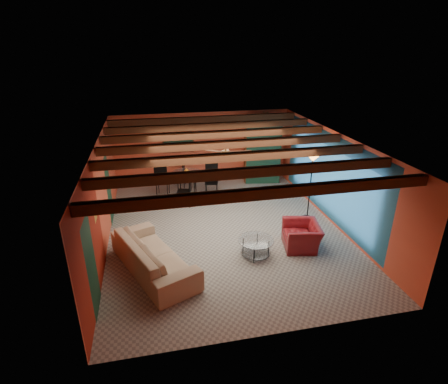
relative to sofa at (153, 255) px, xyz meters
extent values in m
cube|color=gray|center=(2.06, 1.47, -0.41)|extent=(6.50, 8.00, 0.01)
cube|color=silver|center=(2.06, 1.47, 2.29)|extent=(6.50, 8.00, 0.01)
cube|color=#D64F31|center=(2.06, 5.47, 0.94)|extent=(6.50, 0.02, 2.70)
cube|color=maroon|center=(-1.19, 1.47, 0.94)|extent=(0.02, 8.00, 2.70)
cube|color=teal|center=(5.31, 1.47, 0.94)|extent=(0.02, 8.00, 2.70)
imported|color=tan|center=(0.00, 0.00, 0.00)|extent=(2.09, 2.98, 0.81)
imported|color=maroon|center=(3.84, 0.25, -0.07)|extent=(1.07, 1.18, 0.67)
cube|color=brown|center=(4.26, 5.17, 0.70)|extent=(1.34, 0.80, 2.21)
cube|color=black|center=(1.16, 5.43, 1.24)|extent=(1.05, 0.03, 0.65)
imported|color=#26661E|center=(4.26, 5.17, 2.06)|extent=(0.48, 0.42, 0.50)
imported|color=orange|center=(1.29, 4.30, 0.85)|extent=(0.23, 0.23, 0.19)
camera|label=1|loc=(0.14, -7.28, 4.63)|focal=28.43mm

